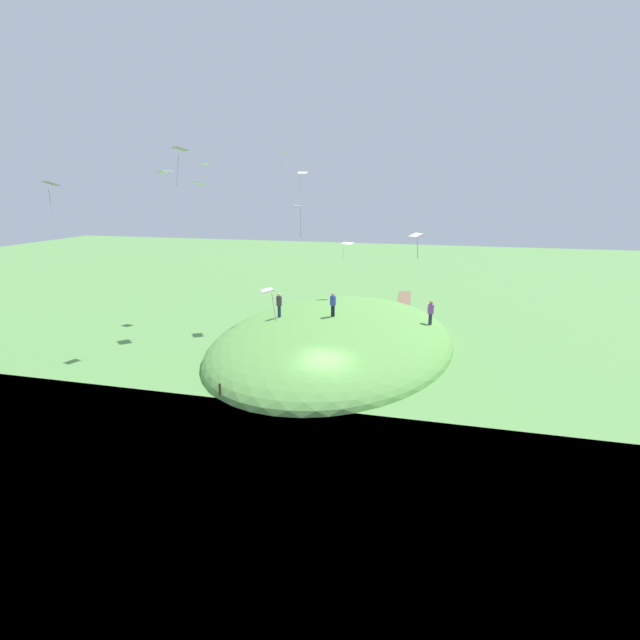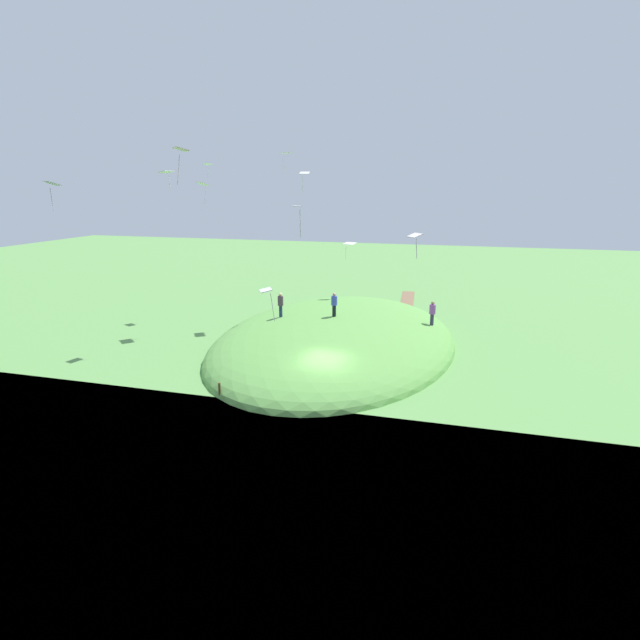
% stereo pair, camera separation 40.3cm
% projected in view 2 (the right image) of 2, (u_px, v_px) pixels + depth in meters
% --- Properties ---
extents(ground_plane, '(160.00, 160.00, 0.00)m').
position_uv_depth(ground_plane, '(325.00, 387.00, 30.70)').
color(ground_plane, '#5E954C').
extents(grass_hill, '(27.07, 17.56, 4.60)m').
position_uv_depth(grass_hill, '(336.00, 343.00, 39.46)').
color(grass_hill, '#609F49').
rests_on(grass_hill, ground_plane).
extents(dirt_path, '(11.82, 2.25, 0.04)m').
position_uv_depth(dirt_path, '(407.00, 303.00, 52.97)').
color(dirt_path, brown).
rests_on(dirt_path, ground_plane).
extents(person_with_child, '(0.49, 0.49, 1.76)m').
position_uv_depth(person_with_child, '(334.00, 302.00, 37.74)').
color(person_with_child, black).
rests_on(person_with_child, grass_hill).
extents(person_watching_kites, '(0.56, 0.56, 1.84)m').
position_uv_depth(person_watching_kites, '(281.00, 302.00, 38.62)').
color(person_watching_kites, navy).
rests_on(person_watching_kites, grass_hill).
extents(person_walking_path, '(0.64, 0.64, 1.85)m').
position_uv_depth(person_walking_path, '(432.00, 310.00, 38.81)').
color(person_walking_path, '#2D2B47').
rests_on(person_walking_path, grass_hill).
extents(kite_0, '(1.12, 0.89, 1.25)m').
position_uv_depth(kite_0, '(166.00, 173.00, 36.22)').
color(kite_0, white).
extents(kite_1, '(1.01, 1.22, 1.47)m').
position_uv_depth(kite_1, '(350.00, 244.00, 45.57)').
color(kite_1, white).
extents(kite_2, '(0.63, 0.81, 1.57)m').
position_uv_depth(kite_2, '(304.00, 174.00, 40.55)').
color(kite_2, white).
extents(kite_3, '(0.95, 1.08, 1.24)m').
position_uv_depth(kite_3, '(208.00, 165.00, 45.42)').
color(kite_3, white).
extents(kite_4, '(1.36, 1.39, 1.75)m').
position_uv_depth(kite_4, '(203.00, 185.00, 40.58)').
color(kite_4, white).
extents(kite_5, '(0.74, 0.64, 1.69)m').
position_uv_depth(kite_5, '(297.00, 210.00, 27.10)').
color(kite_5, white).
extents(kite_6, '(1.43, 1.34, 1.51)m').
position_uv_depth(kite_6, '(286.00, 154.00, 42.49)').
color(kite_6, white).
extents(kite_7, '(1.15, 1.26, 1.62)m').
position_uv_depth(kite_7, '(52.00, 184.00, 28.55)').
color(kite_7, white).
extents(kite_8, '(0.86, 0.83, 1.26)m').
position_uv_depth(kite_8, '(415.00, 237.00, 25.35)').
color(kite_8, white).
extents(kite_9, '(1.41, 1.38, 2.21)m').
position_uv_depth(kite_9, '(181.00, 151.00, 30.11)').
color(kite_9, '#F7D9D3').
extents(kite_10, '(0.99, 0.90, 1.69)m').
position_uv_depth(kite_10, '(266.00, 292.00, 25.68)').
color(kite_10, white).
extents(mooring_post, '(0.14, 0.14, 0.91)m').
position_uv_depth(mooring_post, '(220.00, 390.00, 29.04)').
color(mooring_post, brown).
rests_on(mooring_post, ground_plane).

